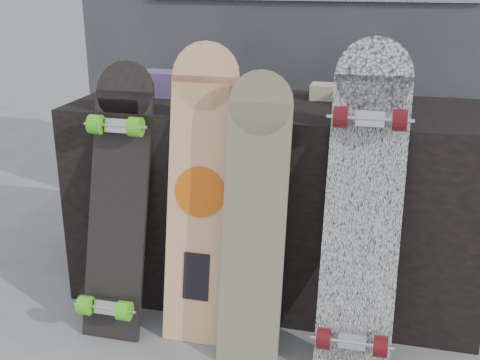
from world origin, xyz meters
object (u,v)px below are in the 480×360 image
(longboard_geisha, at_px, (201,187))
(longboard_celtic, at_px, (255,212))
(skateboard_dark, at_px, (117,197))
(vendor_table, at_px, (275,201))
(longboard_cascadia, at_px, (363,205))

(longboard_geisha, bearing_deg, longboard_celtic, -21.60)
(longboard_celtic, xyz_separation_m, skateboard_dark, (-0.53, 0.06, -0.02))
(longboard_geisha, bearing_deg, vendor_table, 59.36)
(vendor_table, bearing_deg, longboard_celtic, -88.64)
(vendor_table, xyz_separation_m, skateboard_dark, (-0.52, -0.38, 0.11))
(vendor_table, distance_m, longboard_celtic, 0.45)
(longboard_geisha, height_order, skateboard_dark, longboard_geisha)
(skateboard_dark, bearing_deg, vendor_table, 36.17)
(vendor_table, height_order, longboard_cascadia, longboard_cascadia)
(vendor_table, bearing_deg, skateboard_dark, -143.83)
(longboard_celtic, distance_m, longboard_cascadia, 0.36)
(longboard_geisha, distance_m, longboard_celtic, 0.24)
(longboard_celtic, height_order, skateboard_dark, longboard_celtic)
(longboard_geisha, distance_m, skateboard_dark, 0.32)
(longboard_geisha, bearing_deg, longboard_cascadia, -4.18)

